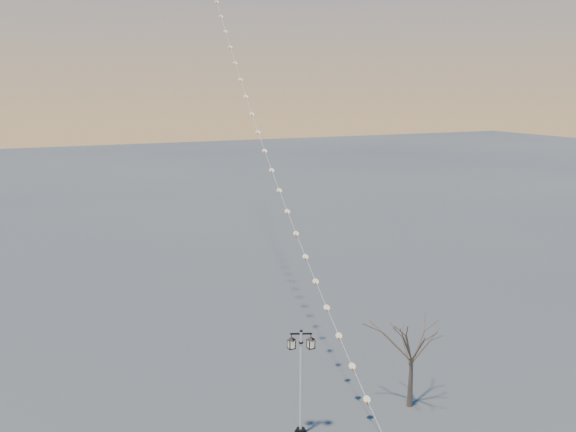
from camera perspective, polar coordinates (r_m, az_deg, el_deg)
street_lamp at (r=26.42m, az=1.27°, el=-15.56°), size 1.22×0.76×5.04m
bare_tree at (r=29.04m, az=12.10°, el=-12.32°), size 2.75×2.75×4.57m
kite_train at (r=46.37m, az=-4.48°, el=16.07°), size 5.63×49.21×36.58m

